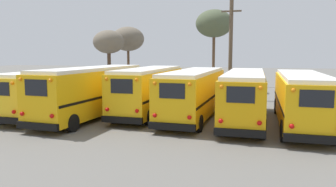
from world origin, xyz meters
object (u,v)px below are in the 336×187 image
(utility_pole, at_px, (231,48))
(bare_tree_1, at_px, (109,42))
(school_bus_3, at_px, (194,92))
(school_bus_5, at_px, (302,98))
(school_bus_2, at_px, (149,89))
(school_bus_1, at_px, (93,90))
(bare_tree_0, at_px, (214,24))
(school_bus_0, at_px, (55,90))
(bare_tree_2, at_px, (128,39))
(school_bus_4, at_px, (245,94))

(utility_pole, relative_size, bare_tree_1, 1.33)
(school_bus_3, height_order, school_bus_5, school_bus_3)
(school_bus_2, xyz_separation_m, school_bus_5, (9.66, -1.17, -0.06))
(school_bus_2, bearing_deg, school_bus_1, -147.99)
(bare_tree_0, bearing_deg, bare_tree_1, -170.15)
(bare_tree_0, bearing_deg, school_bus_3, -86.53)
(school_bus_2, distance_m, school_bus_3, 3.24)
(school_bus_0, relative_size, bare_tree_1, 1.54)
(bare_tree_1, xyz_separation_m, bare_tree_2, (0.23, 5.18, 0.59))
(bare_tree_0, bearing_deg, school_bus_5, -66.04)
(school_bus_3, distance_m, bare_tree_1, 19.14)
(bare_tree_1, bearing_deg, school_bus_0, -78.36)
(school_bus_0, distance_m, bare_tree_2, 20.71)
(school_bus_3, distance_m, school_bus_4, 3.23)
(school_bus_0, xyz_separation_m, school_bus_4, (12.88, 0.80, 0.02))
(utility_pole, distance_m, bare_tree_2, 16.70)
(school_bus_4, bearing_deg, school_bus_0, -176.43)
(bare_tree_2, bearing_deg, utility_pole, -33.32)
(school_bus_1, height_order, school_bus_3, school_bus_1)
(school_bus_1, relative_size, bare_tree_0, 1.20)
(school_bus_1, distance_m, utility_pole, 14.22)
(utility_pole, height_order, bare_tree_2, utility_pole)
(bare_tree_1, bearing_deg, utility_pole, -15.66)
(school_bus_2, relative_size, bare_tree_0, 1.06)
(school_bus_4, distance_m, bare_tree_1, 21.59)
(school_bus_2, height_order, school_bus_3, school_bus_2)
(utility_pole, bearing_deg, school_bus_3, -98.20)
(school_bus_4, relative_size, utility_pole, 1.20)
(school_bus_3, xyz_separation_m, bare_tree_2, (-12.49, 18.98, 4.34))
(school_bus_0, relative_size, bare_tree_2, 1.39)
(school_bus_0, height_order, utility_pole, utility_pole)
(school_bus_0, xyz_separation_m, utility_pole, (11.08, 10.91, 2.98))
(school_bus_2, distance_m, bare_tree_0, 16.65)
(school_bus_0, distance_m, school_bus_4, 12.91)
(school_bus_1, relative_size, school_bus_2, 1.13)
(school_bus_3, bearing_deg, bare_tree_2, 123.35)
(school_bus_5, height_order, bare_tree_2, bare_tree_2)
(school_bus_2, xyz_separation_m, school_bus_4, (6.44, -0.62, -0.06))
(school_bus_4, relative_size, bare_tree_0, 1.21)
(school_bus_3, bearing_deg, bare_tree_1, 132.68)
(bare_tree_2, bearing_deg, school_bus_5, -46.28)
(school_bus_0, xyz_separation_m, bare_tree_1, (-3.06, 14.87, 3.77))
(school_bus_1, xyz_separation_m, utility_pole, (7.86, 11.50, 2.85))
(school_bus_1, xyz_separation_m, bare_tree_1, (-6.28, 15.46, 3.65))
(school_bus_3, distance_m, school_bus_5, 6.49)
(school_bus_0, bearing_deg, bare_tree_0, 62.77)
(utility_pole, bearing_deg, school_bus_0, -135.45)
(school_bus_2, distance_m, bare_tree_2, 21.25)
(school_bus_3, xyz_separation_m, school_bus_5, (6.44, -0.82, -0.01))
(school_bus_5, bearing_deg, bare_tree_2, 133.72)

